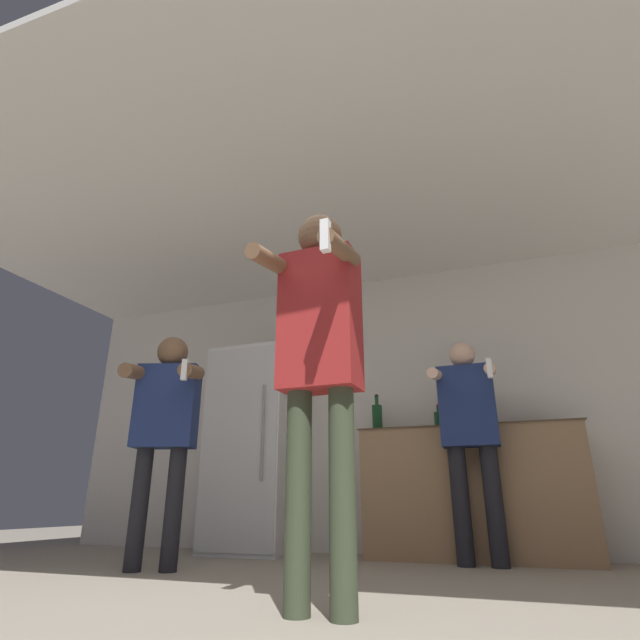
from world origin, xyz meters
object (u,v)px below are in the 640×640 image
at_px(bottle_tall_gin, 439,420).
at_px(bottle_amber_bourbon, 466,416).
at_px(refrigerator, 256,447).
at_px(person_spectator_back, 469,427).
at_px(person_woman_foreground, 319,347).
at_px(person_man_side, 165,419).
at_px(bottle_brown_liquor, 377,418).

bearing_deg(bottle_tall_gin, bottle_amber_bourbon, 0.00).
distance_m(refrigerator, person_spectator_back, 1.95).
xyz_separation_m(person_woman_foreground, person_man_side, (-1.49, 0.92, -0.11)).
bearing_deg(person_man_side, bottle_tall_gin, 38.77).
relative_size(refrigerator, bottle_amber_bourbon, 6.63).
height_order(refrigerator, person_spectator_back, refrigerator).
distance_m(person_woman_foreground, person_spectator_back, 1.98).
bearing_deg(bottle_tall_gin, person_man_side, -141.23).
height_order(bottle_amber_bourbon, person_woman_foreground, person_woman_foreground).
height_order(bottle_tall_gin, person_spectator_back, person_spectator_back).
bearing_deg(refrigerator, bottle_brown_liquor, 6.11).
height_order(bottle_brown_liquor, bottle_amber_bourbon, bottle_brown_liquor).
relative_size(bottle_tall_gin, person_woman_foreground, 0.12).
xyz_separation_m(bottle_tall_gin, person_spectator_back, (0.26, -0.41, -0.13)).
bearing_deg(refrigerator, person_man_side, -93.18).
relative_size(bottle_amber_bourbon, person_spectator_back, 0.17).
height_order(refrigerator, person_man_side, refrigerator).
bearing_deg(refrigerator, bottle_amber_bourbon, 3.67).
bearing_deg(bottle_brown_liquor, refrigerator, -173.89).
distance_m(bottle_brown_liquor, person_woman_foreground, 2.33).
bearing_deg(bottle_amber_bourbon, person_man_side, -144.51).
distance_m(bottle_tall_gin, bottle_brown_liquor, 0.54).
height_order(bottle_tall_gin, bottle_brown_liquor, bottle_brown_liquor).
relative_size(refrigerator, bottle_tall_gin, 8.16).
distance_m(bottle_brown_liquor, person_man_side, 1.85).
distance_m(bottle_brown_liquor, person_spectator_back, 0.92).
xyz_separation_m(bottle_brown_liquor, person_woman_foreground, (0.29, -2.32, -0.04)).
bearing_deg(refrigerator, person_woman_foreground, -57.05).
bearing_deg(person_man_side, bottle_brown_liquor, 49.32).
bearing_deg(bottle_tall_gin, person_woman_foreground, -96.04).
relative_size(bottle_tall_gin, person_man_side, 0.14).
distance_m(bottle_amber_bourbon, person_man_side, 2.41).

